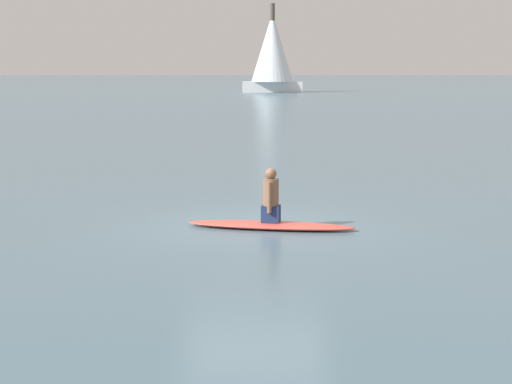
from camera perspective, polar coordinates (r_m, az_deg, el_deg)
ground_plane at (r=15.36m, az=-0.07°, el=-2.23°), size 400.00×400.00×0.00m
surfboard at (r=15.07m, az=0.99°, el=-2.21°), size 1.16×3.03×0.12m
person_paddler at (r=14.99m, az=0.99°, el=-0.37°), size 0.42×0.36×0.95m
sailboat_center_horizon at (r=86.45m, az=1.09°, el=9.33°), size 4.24×5.97×8.72m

